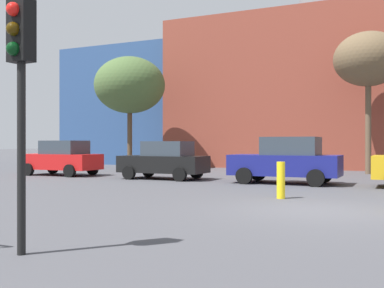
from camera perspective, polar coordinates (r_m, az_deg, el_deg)
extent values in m
plane|color=#47474C|center=(11.64, 14.91, -7.85)|extent=(200.00, 200.00, 0.00)
cube|color=brown|center=(34.57, 16.33, 5.85)|extent=(20.77, 10.89, 10.17)
cube|color=#2D4C7F|center=(39.71, -5.98, 4.31)|extent=(9.62, 9.81, 9.06)
cylinder|color=slate|center=(35.70, 16.34, 15.61)|extent=(4.00, 4.00, 2.00)
cube|color=red|center=(24.24, -15.79, -2.09)|extent=(4.02, 1.72, 0.77)
cube|color=#333D47|center=(24.07, -15.35, -0.39)|extent=(2.01, 1.53, 0.67)
cylinder|color=black|center=(24.48, -19.43, -2.96)|extent=(0.61, 0.21, 0.61)
cylinder|color=black|center=(25.77, -16.69, -2.81)|extent=(0.61, 0.21, 0.61)
cylinder|color=black|center=(22.76, -14.76, -3.19)|extent=(0.61, 0.21, 0.61)
cylinder|color=black|center=(24.14, -12.09, -3.00)|extent=(0.61, 0.21, 0.61)
cube|color=black|center=(20.92, -3.56, -2.48)|extent=(3.92, 1.68, 0.75)
cube|color=#333D47|center=(20.80, -2.99, -0.56)|extent=(1.96, 1.49, 0.65)
cylinder|color=black|center=(20.84, -7.74, -3.51)|extent=(0.60, 0.21, 0.60)
cylinder|color=black|center=(22.31, -5.36, -3.28)|extent=(0.60, 0.21, 0.60)
cylinder|color=black|center=(19.61, -1.51, -3.74)|extent=(0.60, 0.21, 0.60)
cylinder|color=black|center=(21.16, 0.56, -3.46)|extent=(0.60, 0.21, 0.60)
cube|color=navy|center=(18.94, 11.28, -2.55)|extent=(4.29, 1.84, 0.82)
cube|color=#333D47|center=(18.86, 12.04, -0.23)|extent=(2.15, 1.63, 0.72)
cylinder|color=black|center=(18.44, 6.41, -3.89)|extent=(0.65, 0.22, 0.65)
cylinder|color=black|center=(20.22, 8.10, -3.54)|extent=(0.65, 0.22, 0.65)
cylinder|color=black|center=(17.76, 14.91, -4.05)|extent=(0.65, 0.22, 0.65)
cylinder|color=black|center=(19.61, 15.86, -3.66)|extent=(0.65, 0.22, 0.65)
cylinder|color=black|center=(7.14, -20.18, -1.68)|extent=(0.12, 0.12, 2.77)
cube|color=black|center=(7.31, -20.18, 12.86)|extent=(0.38, 0.27, 0.90)
sphere|color=red|center=(7.29, -21.05, 15.16)|extent=(0.20, 0.20, 0.20)
sphere|color=#3C2905|center=(7.23, -21.04, 13.01)|extent=(0.20, 0.20, 0.20)
sphere|color=black|center=(7.17, -21.04, 10.83)|extent=(0.20, 0.20, 0.20)
cylinder|color=brown|center=(26.00, 20.78, 2.09)|extent=(0.30, 0.30, 5.04)
ellipsoid|color=brown|center=(26.36, 20.79, 9.71)|extent=(3.56, 3.56, 2.85)
cylinder|color=brown|center=(29.53, -7.64, 0.90)|extent=(0.30, 0.30, 4.05)
ellipsoid|color=#476033|center=(29.75, -7.64, 7.17)|extent=(4.45, 4.45, 3.56)
cylinder|color=yellow|center=(13.78, 10.83, -4.38)|extent=(0.24, 0.24, 1.07)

